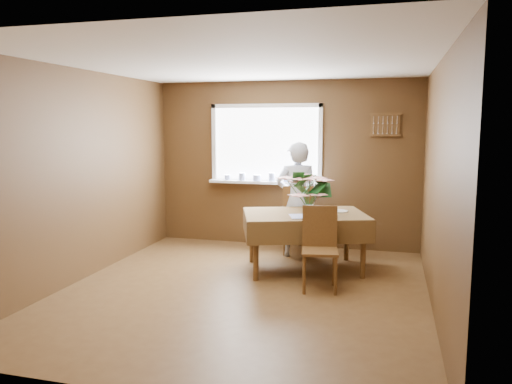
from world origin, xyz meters
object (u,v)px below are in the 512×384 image
(chair_far, at_px, (298,217))
(chair_near, at_px, (320,244))
(dining_table, at_px, (305,220))
(flower_bouquet, at_px, (309,189))
(seated_woman, at_px, (297,199))

(chair_far, bearing_deg, chair_near, 100.85)
(dining_table, xyz_separation_m, chair_near, (0.28, -0.65, -0.14))
(chair_far, bearing_deg, flower_bouquet, 98.22)
(chair_far, bearing_deg, dining_table, 97.44)
(chair_near, distance_m, seated_woman, 1.44)
(flower_bouquet, bearing_deg, chair_far, 107.39)
(dining_table, relative_size, seated_woman, 1.10)
(chair_near, height_order, seated_woman, seated_woman)
(dining_table, distance_m, chair_near, 0.72)
(chair_near, height_order, flower_bouquet, flower_bouquet)
(chair_far, xyz_separation_m, flower_bouquet, (0.30, -0.95, 0.53))
(chair_near, bearing_deg, chair_far, 100.50)
(dining_table, relative_size, flower_bouquet, 2.95)
(dining_table, relative_size, chair_near, 1.91)
(dining_table, height_order, flower_bouquet, flower_bouquet)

